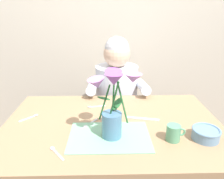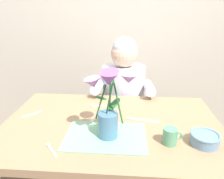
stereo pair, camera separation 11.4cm
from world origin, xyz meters
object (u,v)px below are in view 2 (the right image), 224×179
(dinner_knife, at_px, (143,120))
(seated_person, at_px, (123,106))
(coffee_cup, at_px, (170,136))
(ceramic_bowl, at_px, (205,139))
(flower_vase, at_px, (109,103))

(dinner_knife, bearing_deg, seated_person, 114.50)
(coffee_cup, bearing_deg, dinner_knife, 117.87)
(seated_person, xyz_separation_m, dinner_knife, (0.12, -0.57, 0.18))
(ceramic_bowl, bearing_deg, flower_vase, 176.22)
(seated_person, relative_size, flower_vase, 3.35)
(flower_vase, distance_m, ceramic_bowl, 0.48)
(ceramic_bowl, height_order, coffee_cup, coffee_cup)
(flower_vase, relative_size, dinner_knife, 1.78)
(ceramic_bowl, xyz_separation_m, coffee_cup, (-0.16, -0.01, 0.01))
(ceramic_bowl, bearing_deg, coffee_cup, -177.55)
(flower_vase, bearing_deg, dinner_knife, 45.29)
(seated_person, relative_size, ceramic_bowl, 8.35)
(seated_person, distance_m, dinner_knife, 0.61)
(dinner_knife, bearing_deg, coffee_cup, -49.76)
(ceramic_bowl, distance_m, coffee_cup, 0.16)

